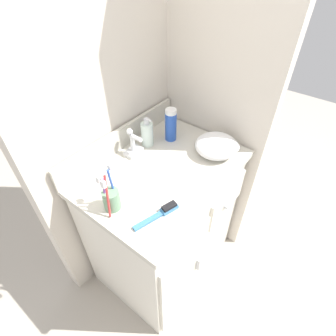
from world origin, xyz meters
The scene contains 11 objects.
ground_plane centered at (0.00, 0.00, 0.00)m, with size 6.00×6.00×0.00m, color #ADA393.
wall_back centered at (0.00, 0.33, 1.10)m, with size 0.95×0.08×2.20m, color beige.
wall_right centered at (0.44, 0.00, 1.10)m, with size 0.08×0.64×2.20m, color beige.
vanity centered at (0.00, 0.00, 0.43)m, with size 0.77×0.57×0.81m.
backsplash centered at (0.00, 0.27, 0.87)m, with size 0.77×0.02×0.11m.
sink_faucet centered at (0.00, 0.19, 0.86)m, with size 0.09×0.09×0.14m.
toothbrush_cup centered at (-0.30, 0.02, 0.86)m, with size 0.09×0.08×0.20m.
soap_dispenser centered at (0.10, 0.18, 0.88)m, with size 0.06×0.06×0.16m.
shaving_cream_can centered at (0.21, 0.12, 0.90)m, with size 0.06×0.06×0.17m.
hairbrush centered at (-0.21, -0.16, 0.82)m, with size 0.20×0.08×0.03m.
hand_towel centered at (0.26, -0.13, 0.85)m, with size 0.22×0.20×0.08m.
Camera 1 is at (-0.69, -0.57, 1.63)m, focal length 28.00 mm.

